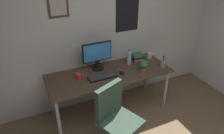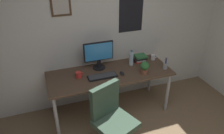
% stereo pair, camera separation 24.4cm
% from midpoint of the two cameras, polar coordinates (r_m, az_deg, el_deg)
% --- Properties ---
extents(wall_back, '(4.40, 0.10, 2.60)m').
position_cam_midpoint_polar(wall_back, '(3.40, -0.94, 10.32)').
color(wall_back, silver).
rests_on(wall_back, ground_plane).
extents(desk, '(1.88, 0.71, 0.73)m').
position_cam_midpoint_polar(desk, '(3.30, 1.54, -2.57)').
color(desk, '#4C3828').
rests_on(desk, ground_plane).
extents(office_chair, '(0.60, 0.61, 0.95)m').
position_cam_midpoint_polar(office_chair, '(2.79, 2.37, -13.11)').
color(office_chair, '#334738').
rests_on(office_chair, ground_plane).
extents(monitor, '(0.46, 0.20, 0.43)m').
position_cam_midpoint_polar(monitor, '(3.28, -1.44, 3.39)').
color(monitor, black).
rests_on(monitor, desk).
extents(keyboard, '(0.43, 0.15, 0.03)m').
position_cam_midpoint_polar(keyboard, '(3.15, -0.31, -2.52)').
color(keyboard, black).
rests_on(keyboard, desk).
extents(computer_mouse, '(0.06, 0.11, 0.04)m').
position_cam_midpoint_polar(computer_mouse, '(3.23, 4.85, -1.68)').
color(computer_mouse, black).
rests_on(computer_mouse, desk).
extents(water_bottle, '(0.07, 0.07, 0.25)m').
position_cam_midpoint_polar(water_bottle, '(3.46, 7.13, 2.13)').
color(water_bottle, silver).
rests_on(water_bottle, desk).
extents(coffee_mug_near, '(0.11, 0.07, 0.09)m').
position_cam_midpoint_polar(coffee_mug_near, '(3.72, 12.71, 2.52)').
color(coffee_mug_near, white).
rests_on(coffee_mug_near, desk).
extents(coffee_mug_far, '(0.12, 0.08, 0.09)m').
position_cam_midpoint_polar(coffee_mug_far, '(3.14, -6.62, -2.13)').
color(coffee_mug_far, red).
rests_on(coffee_mug_far, desk).
extents(potted_plant, '(0.13, 0.13, 0.20)m').
position_cam_midpoint_polar(potted_plant, '(3.25, 10.75, -0.10)').
color(potted_plant, brown).
rests_on(potted_plant, desk).
extents(pen_cup, '(0.07, 0.07, 0.20)m').
position_cam_midpoint_polar(pen_cup, '(3.47, 15.89, 0.30)').
color(pen_cup, '#9EA0A5').
rests_on(pen_cup, desk).
extents(book_stack_left, '(0.23, 0.17, 0.10)m').
position_cam_midpoint_polar(book_stack_left, '(3.62, 9.32, 2.29)').
color(book_stack_left, '#B22D28').
rests_on(book_stack_left, desk).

